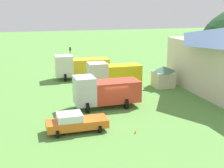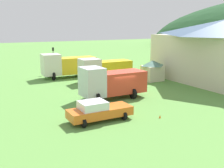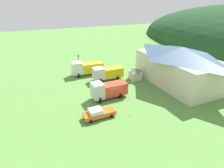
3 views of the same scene
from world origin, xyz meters
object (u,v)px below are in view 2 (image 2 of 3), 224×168
heavy_rig_striped (67,65)px  service_pickup_orange (98,111)px  tow_truck_silver (111,82)px  traffic_light_west (53,58)px  play_shed_cream (152,70)px  flatbed_truck_yellow (104,69)px  traffic_cone_near_pickup (160,118)px

heavy_rig_striped → service_pickup_orange: size_ratio=1.50×
heavy_rig_striped → service_pickup_orange: heavy_rig_striped is taller
tow_truck_silver → traffic_light_west: bearing=-88.2°
heavy_rig_striped → traffic_light_west: traffic_light_west is taller
tow_truck_silver → heavy_rig_striped: bearing=-90.5°
heavy_rig_striped → service_pickup_orange: bearing=80.2°
play_shed_cream → tow_truck_silver: (5.67, -9.45, 0.34)m
flatbed_truck_yellow → traffic_cone_near_pickup: size_ratio=13.01×
heavy_rig_striped → traffic_cone_near_pickup: bearing=94.2°
flatbed_truck_yellow → tow_truck_silver: size_ratio=1.04×
traffic_light_west → service_pickup_orange: bearing=-7.9°
service_pickup_orange → tow_truck_silver: bearing=-126.6°
play_shed_cream → flatbed_truck_yellow: bearing=-112.8°
play_shed_cream → heavy_rig_striped: (-7.80, -9.53, 0.40)m
flatbed_truck_yellow → service_pickup_orange: 15.54m
service_pickup_orange → traffic_light_west: bearing=-98.2°
play_shed_cream → flatbed_truck_yellow: (-2.59, -6.14, 0.30)m
heavy_rig_striped → flatbed_truck_yellow: 6.22m
service_pickup_orange → traffic_light_west: (-23.10, 3.19, 1.68)m
heavy_rig_striped → traffic_cone_near_pickup: 20.84m
tow_truck_silver → traffic_cone_near_pickup: (7.28, 0.74, -1.78)m
tow_truck_silver → traffic_cone_near_pickup: tow_truck_silver is taller
service_pickup_orange → traffic_cone_near_pickup: 5.15m
heavy_rig_striped → traffic_light_west: size_ratio=1.91×
service_pickup_orange → play_shed_cream: bearing=-140.8°
flatbed_truck_yellow → traffic_cone_near_pickup: bearing=81.7°
flatbed_truck_yellow → traffic_cone_near_pickup: flatbed_truck_yellow is taller
flatbed_truck_yellow → traffic_light_west: 10.30m
play_shed_cream → traffic_light_west: traffic_light_west is taller
heavy_rig_striped → tow_truck_silver: 13.47m
flatbed_truck_yellow → play_shed_cream: bearing=158.2°
heavy_rig_striped → flatbed_truck_yellow: bearing=124.9°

